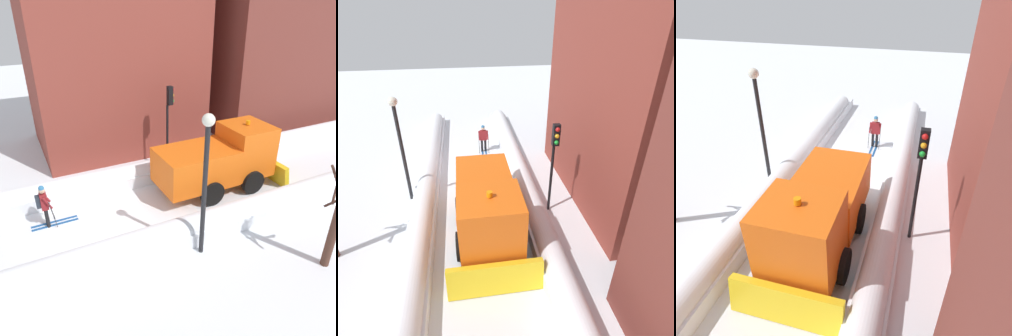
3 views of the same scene
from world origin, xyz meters
The scene contains 9 objects.
ground_plane centered at (0.00, 10.00, 0.00)m, with size 80.00×80.00×0.00m, color white.
snowbank_left centered at (-2.42, 10.00, 0.44)m, with size 1.10×36.00×1.02m.
snowbank_right centered at (2.42, 10.00, 0.43)m, with size 1.10×36.00×1.01m.
building_brick_near centered at (-8.00, 3.27, 7.36)m, with size 6.75×9.23×14.71m.
building_brick_mid centered at (-8.00, 14.05, 6.73)m, with size 8.45×9.60×13.46m.
plow_truck centered at (-0.29, 5.67, 1.48)m, with size 3.20×5.98×3.12m.
skier centered at (-0.80, -2.08, 1.00)m, with size 0.62×1.80×1.81m.
traffic_light_pole centered at (-3.26, 4.53, 3.02)m, with size 0.28×0.42×4.30m.
street_lamp centered at (3.20, 2.56, 3.24)m, with size 0.40×0.40×5.10m.
Camera 1 is at (10.70, -2.49, 7.98)m, focal length 34.89 mm.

